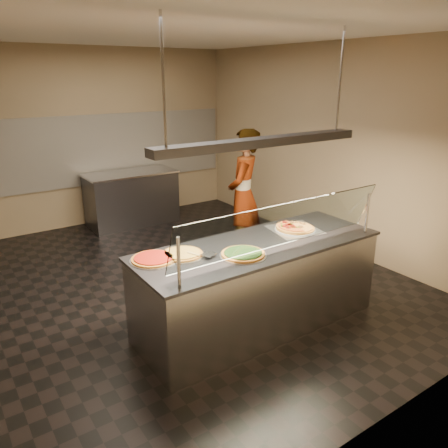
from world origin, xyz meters
TOP-DOWN VIEW (x-y plane):
  - ground at (0.00, 0.00)m, footprint 5.00×6.00m
  - ceiling at (0.00, 0.00)m, footprint 5.00×6.00m
  - wall_back at (0.00, 3.01)m, footprint 5.00×0.02m
  - wall_front at (0.00, -3.01)m, footprint 5.00×0.02m
  - wall_right at (2.51, 0.00)m, footprint 0.02×6.00m
  - tile_band at (0.00, 2.98)m, footprint 4.90×0.02m
  - serving_counter at (0.12, -1.37)m, footprint 2.61×0.94m
  - sneeze_guard at (0.12, -1.71)m, footprint 2.37×0.18m
  - perforated_tray at (0.71, -1.26)m, footprint 0.59×0.59m
  - half_pizza_pepperoni at (0.61, -1.26)m, footprint 0.29×0.45m
  - half_pizza_sausage at (0.81, -1.26)m, footprint 0.29×0.45m
  - pizza_spinach at (-0.19, -1.52)m, footprint 0.45×0.45m
  - pizza_cheese at (-0.66, -1.19)m, footprint 0.41×0.41m
  - pizza_tomato at (-0.94, -1.14)m, footprint 0.43×0.43m
  - pizza_spatula at (-0.55, -1.31)m, footprint 0.24×0.21m
  - prep_table at (0.39, 2.55)m, footprint 1.57×0.74m
  - worker at (1.10, 0.20)m, footprint 0.80×0.78m
  - heat_lamp_housing at (0.12, -1.37)m, footprint 2.30×0.18m
  - lamp_rod_left at (-0.88, -1.37)m, footprint 0.02×0.02m
  - lamp_rod_right at (1.12, -1.37)m, footprint 0.02×0.02m

SIDE VIEW (x-z plane):
  - ground at x=0.00m, z-range -0.02..0.00m
  - serving_counter at x=0.12m, z-range 0.00..0.93m
  - prep_table at x=0.39m, z-range 0.00..0.93m
  - worker at x=1.10m, z-range 0.00..1.86m
  - perforated_tray at x=0.71m, z-range 0.93..0.94m
  - pizza_cheese at x=-0.66m, z-range 0.93..0.96m
  - pizza_tomato at x=-0.94m, z-range 0.93..0.96m
  - pizza_spinach at x=-0.19m, z-range 0.93..0.96m
  - half_pizza_sausage at x=0.81m, z-range 0.94..0.98m
  - pizza_spatula at x=-0.55m, z-range 0.95..0.97m
  - half_pizza_pepperoni at x=0.61m, z-range 0.94..0.99m
  - sneeze_guard at x=0.12m, z-range 0.96..1.49m
  - tile_band at x=0.00m, z-range 0.70..1.90m
  - wall_back at x=0.00m, z-range 0.00..3.00m
  - wall_front at x=0.00m, z-range 0.00..3.00m
  - wall_right at x=2.51m, z-range 0.00..3.00m
  - heat_lamp_housing at x=0.12m, z-range 1.91..1.99m
  - lamp_rod_left at x=-0.88m, z-range 1.99..3.00m
  - lamp_rod_right at x=1.12m, z-range 1.99..3.00m
  - ceiling at x=0.00m, z-range 3.00..3.02m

